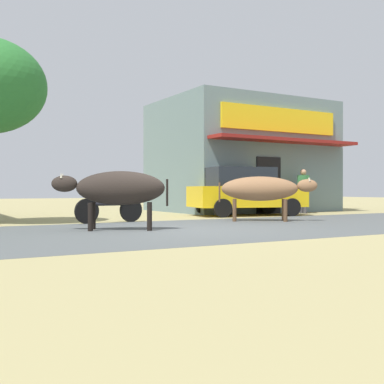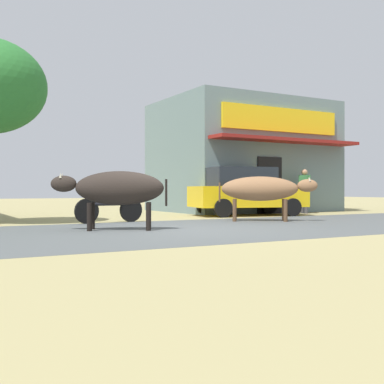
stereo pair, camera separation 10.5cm
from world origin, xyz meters
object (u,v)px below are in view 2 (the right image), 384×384
(parked_hatchback_car, at_px, (245,191))
(cow_near_brown, at_px, (117,189))
(pedestrian_by_shop, at_px, (304,187))
(cow_far_dark, at_px, (262,189))
(parked_motorcycle, at_px, (110,205))

(parked_hatchback_car, distance_m, cow_near_brown, 6.93)
(cow_near_brown, bearing_deg, pedestrian_by_shop, 22.82)
(cow_far_dark, bearing_deg, parked_hatchback_car, 63.69)
(cow_near_brown, height_order, pedestrian_by_shop, pedestrian_by_shop)
(cow_near_brown, bearing_deg, parked_hatchback_car, 30.65)
(parked_hatchback_car, distance_m, pedestrian_by_shop, 2.81)
(cow_near_brown, distance_m, cow_far_dark, 4.74)
(parked_hatchback_car, height_order, pedestrian_by_shop, pedestrian_by_shop)
(parked_hatchback_car, xyz_separation_m, cow_far_dark, (-1.31, -2.64, 0.06))
(parked_motorcycle, distance_m, cow_far_dark, 4.25)
(parked_motorcycle, relative_size, cow_near_brown, 0.80)
(parked_motorcycle, bearing_deg, pedestrian_by_shop, 9.61)
(cow_far_dark, height_order, pedestrian_by_shop, pedestrian_by_shop)
(parked_hatchback_car, relative_size, parked_motorcycle, 2.09)
(pedestrian_by_shop, bearing_deg, cow_near_brown, -157.18)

